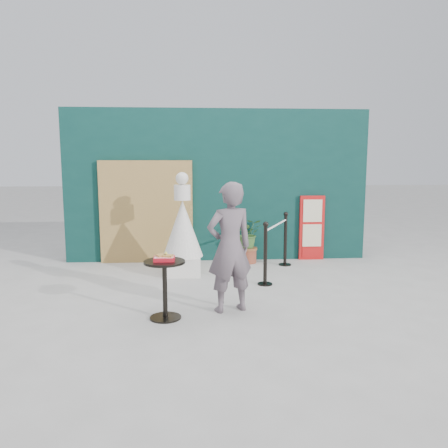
% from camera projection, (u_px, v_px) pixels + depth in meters
% --- Properties ---
extents(ground, '(60.00, 60.00, 0.00)m').
position_uv_depth(ground, '(230.00, 310.00, 5.85)').
color(ground, '#ADAAA5').
rests_on(ground, ground).
extents(back_wall, '(6.00, 0.30, 3.00)m').
position_uv_depth(back_wall, '(217.00, 186.00, 8.75)').
color(back_wall, '#0A302D').
rests_on(back_wall, ground).
extents(bamboo_fence, '(1.80, 0.08, 2.00)m').
position_uv_depth(bamboo_fence, '(146.00, 212.00, 8.52)').
color(bamboo_fence, tan).
rests_on(bamboo_fence, ground).
extents(woman, '(0.73, 0.59, 1.72)m').
position_uv_depth(woman, '(230.00, 247.00, 5.73)').
color(woman, '#64565D').
rests_on(woman, ground).
extents(menu_board, '(0.50, 0.07, 1.30)m').
position_uv_depth(menu_board, '(312.00, 228.00, 8.81)').
color(menu_board, red).
rests_on(menu_board, ground).
extents(statue, '(0.70, 0.70, 1.80)m').
position_uv_depth(statue, '(183.00, 233.00, 7.63)').
color(statue, white).
rests_on(statue, ground).
extents(cafe_table, '(0.52, 0.52, 0.75)m').
position_uv_depth(cafe_table, '(165.00, 280.00, 5.49)').
color(cafe_table, black).
rests_on(cafe_table, ground).
extents(food_basket, '(0.26, 0.19, 0.11)m').
position_uv_depth(food_basket, '(164.00, 258.00, 5.45)').
color(food_basket, red).
rests_on(food_basket, cafe_table).
extents(planter, '(0.51, 0.45, 0.87)m').
position_uv_depth(planter, '(248.00, 237.00, 8.53)').
color(planter, brown).
rests_on(planter, ground).
extents(stanchion_barrier, '(0.84, 1.54, 1.03)m').
position_uv_depth(stanchion_barrier, '(276.00, 247.00, 7.67)').
color(stanchion_barrier, black).
rests_on(stanchion_barrier, ground).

